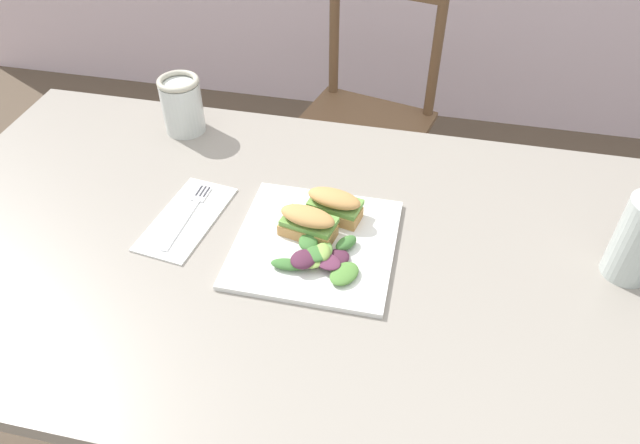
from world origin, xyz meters
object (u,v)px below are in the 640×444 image
sandwich_half_back (334,205)px  mason_jar_iced_tea (183,107)px  bottle_cold_brew (639,241)px  chair_wooden_far (364,122)px  sandwich_half_front (308,223)px  dining_table (285,289)px  fork_on_napkin (190,211)px  plate_lunch (315,243)px

sandwich_half_back → mason_jar_iced_tea: size_ratio=0.86×
sandwich_half_back → bottle_cold_brew: bottle_cold_brew is taller
chair_wooden_far → sandwich_half_back: (0.06, -0.80, 0.33)m
mason_jar_iced_tea → sandwich_half_front: bearing=-39.4°
dining_table → chair_wooden_far: 0.90m
sandwich_half_front → bottle_cold_brew: (0.54, 0.03, 0.03)m
chair_wooden_far → sandwich_half_front: chair_wooden_far is taller
sandwich_half_front → bottle_cold_brew: bottle_cold_brew is taller
sandwich_half_back → chair_wooden_far: bearing=94.2°
sandwich_half_front → fork_on_napkin: (-0.23, 0.02, -0.03)m
dining_table → bottle_cold_brew: bottle_cold_brew is taller
dining_table → chair_wooden_far: chair_wooden_far is taller
bottle_cold_brew → mason_jar_iced_tea: bearing=164.2°
chair_wooden_far → bottle_cold_brew: size_ratio=4.20×
bottle_cold_brew → sandwich_half_back: bearing=177.4°
sandwich_half_front → sandwich_half_back: size_ratio=1.00×
fork_on_napkin → bottle_cold_brew: 0.78m
plate_lunch → bottle_cold_brew: bottle_cold_brew is taller
chair_wooden_far → fork_on_napkin: 0.91m
fork_on_napkin → bottle_cold_brew: bottle_cold_brew is taller
chair_wooden_far → sandwich_half_front: bearing=-88.5°
sandwich_half_front → bottle_cold_brew: size_ratio=0.52×
sandwich_half_back → fork_on_napkin: bearing=-171.8°
fork_on_napkin → bottle_cold_brew: size_ratio=0.90×
dining_table → plate_lunch: plate_lunch is taller
sandwich_half_front → mason_jar_iced_tea: (-0.35, 0.29, 0.02)m
fork_on_napkin → mason_jar_iced_tea: bearing=113.5°
dining_table → fork_on_napkin: bearing=167.0°
chair_wooden_far → fork_on_napkin: (-0.21, -0.84, 0.30)m
sandwich_half_front → sandwich_half_back: (0.04, 0.06, 0.00)m
dining_table → mason_jar_iced_tea: mason_jar_iced_tea is taller
chair_wooden_far → bottle_cold_brew: (0.56, -0.82, 0.36)m
dining_table → sandwich_half_back: bearing=47.3°
chair_wooden_far → sandwich_half_front: (0.02, -0.86, 0.33)m
chair_wooden_far → bottle_cold_brew: bottle_cold_brew is taller
chair_wooden_far → mason_jar_iced_tea: chair_wooden_far is taller
dining_table → fork_on_napkin: 0.23m
sandwich_half_front → plate_lunch: bearing=-41.5°
chair_wooden_far → plate_lunch: chair_wooden_far is taller
fork_on_napkin → mason_jar_iced_tea: 0.30m
dining_table → sandwich_half_back: (0.08, 0.08, 0.16)m
bottle_cold_brew → fork_on_napkin: bearing=-178.9°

